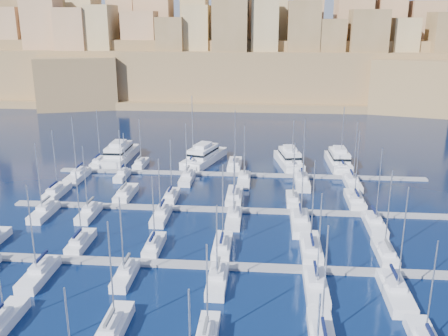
# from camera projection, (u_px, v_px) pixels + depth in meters

# --- Properties ---
(ground) EXTENTS (600.00, 600.00, 0.00)m
(ground) POSITION_uv_depth(u_px,v_px,m) (228.00, 233.00, 84.09)
(ground) COLOR black
(ground) RESTS_ON ground
(pontoon_mid_near) EXTENTS (84.00, 2.00, 0.40)m
(pontoon_mid_near) POSITION_uv_depth(u_px,v_px,m) (221.00, 266.00, 72.60)
(pontoon_mid_near) COLOR slate
(pontoon_mid_near) RESTS_ON ground
(pontoon_mid_far) EXTENTS (84.00, 2.00, 0.40)m
(pontoon_mid_far) POSITION_uv_depth(u_px,v_px,m) (232.00, 210.00, 93.56)
(pontoon_mid_far) COLOR slate
(pontoon_mid_far) RESTS_ON ground
(pontoon_far) EXTENTS (84.00, 2.00, 0.40)m
(pontoon_far) POSITION_uv_depth(u_px,v_px,m) (239.00, 174.00, 114.53)
(pontoon_far) COLOR slate
(pontoon_far) RESTS_ON ground
(sailboat_1) EXTENTS (2.63, 8.78, 12.58)m
(sailboat_1) POSITION_uv_depth(u_px,v_px,m) (2.00, 321.00, 58.53)
(sailboat_1) COLOR silver
(sailboat_1) RESTS_ON ground
(sailboat_2) EXTENTS (2.67, 8.90, 13.93)m
(sailboat_2) POSITION_uv_depth(u_px,v_px,m) (114.00, 327.00, 57.47)
(sailboat_2) COLOR silver
(sailboat_2) RESTS_ON ground
(sailboat_3) EXTENTS (2.32, 7.74, 11.98)m
(sailboat_3) POSITION_uv_depth(u_px,v_px,m) (207.00, 335.00, 56.03)
(sailboat_3) COLOR silver
(sailboat_3) RESTS_ON ground
(sailboat_13) EXTENTS (2.47, 8.22, 12.58)m
(sailboat_13) POSITION_uv_depth(u_px,v_px,m) (81.00, 242.00, 79.11)
(sailboat_13) COLOR silver
(sailboat_13) RESTS_ON ground
(sailboat_14) EXTENTS (2.35, 7.83, 12.20)m
(sailboat_14) POSITION_uv_depth(u_px,v_px,m) (154.00, 245.00, 77.95)
(sailboat_14) COLOR silver
(sailboat_14) RESTS_ON ground
(sailboat_15) EXTENTS (2.72, 9.07, 14.15)m
(sailboat_15) POSITION_uv_depth(u_px,v_px,m) (222.00, 246.00, 77.63)
(sailboat_15) COLOR silver
(sailboat_15) RESTS_ON ground
(sailboat_16) EXTENTS (3.07, 10.23, 14.89)m
(sailboat_16) POSITION_uv_depth(u_px,v_px,m) (311.00, 248.00, 77.04)
(sailboat_16) COLOR silver
(sailboat_16) RESTS_ON ground
(sailboat_17) EXTENTS (2.61, 8.69, 14.00)m
(sailboat_17) POSITION_uv_depth(u_px,v_px,m) (385.00, 253.00, 75.41)
(sailboat_17) COLOR silver
(sailboat_17) RESTS_ON ground
(sailboat_19) EXTENTS (2.75, 9.15, 14.23)m
(sailboat_19) POSITION_uv_depth(u_px,v_px,m) (39.00, 274.00, 69.31)
(sailboat_19) COLOR silver
(sailboat_19) RESTS_ON ground
(sailboat_20) EXTENTS (2.31, 7.70, 12.71)m
(sailboat_20) POSITION_uv_depth(u_px,v_px,m) (125.00, 275.00, 68.99)
(sailboat_20) COLOR silver
(sailboat_20) RESTS_ON ground
(sailboat_21) EXTENTS (2.56, 8.54, 12.18)m
(sailboat_21) POSITION_uv_depth(u_px,v_px,m) (217.00, 281.00, 67.54)
(sailboat_21) COLOR silver
(sailboat_21) RESTS_ON ground
(sailboat_22) EXTENTS (2.92, 9.75, 14.41)m
(sailboat_22) POSITION_uv_depth(u_px,v_px,m) (316.00, 287.00, 65.87)
(sailboat_22) COLOR silver
(sailboat_22) RESTS_ON ground
(sailboat_23) EXTENTS (3.11, 10.35, 15.67)m
(sailboat_23) POSITION_uv_depth(u_px,v_px,m) (395.00, 292.00, 64.74)
(sailboat_23) COLOR silver
(sailboat_23) RESTS_ON ground
(sailboat_24) EXTENTS (2.76, 9.21, 13.75)m
(sailboat_24) POSITION_uv_depth(u_px,v_px,m) (57.00, 192.00, 101.65)
(sailboat_24) COLOR silver
(sailboat_24) RESTS_ON ground
(sailboat_25) EXTENTS (2.87, 9.55, 13.42)m
(sailboat_25) POSITION_uv_depth(u_px,v_px,m) (126.00, 194.00, 100.61)
(sailboat_25) COLOR silver
(sailboat_25) RESTS_ON ground
(sailboat_26) EXTENTS (2.38, 7.95, 12.49)m
(sailboat_26) POSITION_uv_depth(u_px,v_px,m) (171.00, 196.00, 99.08)
(sailboat_26) COLOR silver
(sailboat_26) RESTS_ON ground
(sailboat_27) EXTENTS (3.03, 10.10, 14.65)m
(sailboat_27) POSITION_uv_depth(u_px,v_px,m) (234.00, 196.00, 99.04)
(sailboat_27) COLOR silver
(sailboat_27) RESTS_ON ground
(sailboat_28) EXTENTS (2.48, 8.25, 12.34)m
(sailboat_28) POSITION_uv_depth(u_px,v_px,m) (293.00, 200.00, 97.24)
(sailboat_28) COLOR silver
(sailboat_28) RESTS_ON ground
(sailboat_29) EXTENTS (2.98, 9.92, 14.73)m
(sailboat_29) POSITION_uv_depth(u_px,v_px,m) (355.00, 200.00, 97.01)
(sailboat_29) COLOR silver
(sailboat_29) RESTS_ON ground
(sailboat_30) EXTENTS (2.65, 8.85, 14.08)m
(sailboat_30) POSITION_uv_depth(u_px,v_px,m) (44.00, 212.00, 91.17)
(sailboat_30) COLOR silver
(sailboat_30) RESTS_ON ground
(sailboat_31) EXTENTS (2.50, 8.33, 13.71)m
(sailboat_31) POSITION_uv_depth(u_px,v_px,m) (89.00, 213.00, 90.73)
(sailboat_31) COLOR silver
(sailboat_31) RESTS_ON ground
(sailboat_32) EXTENTS (2.55, 8.51, 11.85)m
(sailboat_32) POSITION_uv_depth(u_px,v_px,m) (161.00, 216.00, 89.54)
(sailboat_32) COLOR silver
(sailboat_32) RESTS_ON ground
(sailboat_33) EXTENTS (2.56, 8.55, 12.89)m
(sailboat_33) POSITION_uv_depth(u_px,v_px,m) (234.00, 218.00, 88.43)
(sailboat_33) COLOR silver
(sailboat_33) RESTS_ON ground
(sailboat_34) EXTENTS (3.21, 10.69, 16.21)m
(sailboat_34) POSITION_uv_depth(u_px,v_px,m) (300.00, 222.00, 86.45)
(sailboat_34) COLOR silver
(sailboat_34) RESTS_ON ground
(sailboat_35) EXTENTS (2.84, 9.47, 14.66)m
(sailboat_35) POSITION_uv_depth(u_px,v_px,m) (374.00, 224.00, 85.98)
(sailboat_35) COLOR silver
(sailboat_35) RESTS_ON ground
(sailboat_36) EXTENTS (2.51, 8.36, 13.91)m
(sailboat_36) POSITION_uv_depth(u_px,v_px,m) (99.00, 162.00, 122.07)
(sailboat_36) COLOR silver
(sailboat_36) RESTS_ON ground
(sailboat_37) EXTENTS (2.35, 7.84, 11.94)m
(sailboat_37) POSITION_uv_depth(u_px,v_px,m) (141.00, 164.00, 120.97)
(sailboat_37) COLOR silver
(sailboat_37) RESTS_ON ground
(sailboat_38) EXTENTS (3.21, 10.71, 17.44)m
(sailboat_38) POSITION_uv_depth(u_px,v_px,m) (193.00, 163.00, 121.26)
(sailboat_38) COLOR silver
(sailboat_38) RESTS_ON ground
(sailboat_39) EXTENTS (3.04, 10.14, 14.27)m
(sailboat_39) POSITION_uv_depth(u_px,v_px,m) (235.00, 165.00, 120.15)
(sailboat_39) COLOR silver
(sailboat_39) RESTS_ON ground
(sailboat_40) EXTENTS (2.69, 8.98, 12.11)m
(sailboat_40) POSITION_uv_depth(u_px,v_px,m) (292.00, 167.00, 118.47)
(sailboat_40) COLOR silver
(sailboat_40) RESTS_ON ground
(sailboat_41) EXTENTS (3.01, 10.02, 15.34)m
(sailboat_41) POSITION_uv_depth(u_px,v_px,m) (341.00, 167.00, 118.00)
(sailboat_41) COLOR silver
(sailboat_41) RESTS_ON ground
(sailboat_42) EXTENTS (2.97, 9.92, 14.58)m
(sailboat_42) POSITION_uv_depth(u_px,v_px,m) (78.00, 176.00, 111.77)
(sailboat_42) COLOR silver
(sailboat_42) RESTS_ON ground
(sailboat_43) EXTENTS (2.18, 7.25, 11.55)m
(sailboat_43) POSITION_uv_depth(u_px,v_px,m) (122.00, 175.00, 112.22)
(sailboat_43) COLOR silver
(sailboat_43) RESTS_ON ground
(sailboat_44) EXTENTS (2.61, 8.71, 13.41)m
(sailboat_44) POSITION_uv_depth(u_px,v_px,m) (187.00, 178.00, 110.30)
(sailboat_44) COLOR silver
(sailboat_44) RESTS_ON ground
(sailboat_45) EXTENTS (2.63, 8.78, 13.18)m
(sailboat_45) POSITION_uv_depth(u_px,v_px,m) (244.00, 180.00, 109.22)
(sailboat_45) COLOR silver
(sailboat_45) RESTS_ON ground
(sailboat_46) EXTENTS (3.01, 10.04, 14.88)m
(sailboat_46) POSITION_uv_depth(u_px,v_px,m) (302.00, 182.00, 107.58)
(sailboat_46) COLOR silver
(sailboat_46) RESTS_ON ground
(sailboat_47) EXTENTS (2.94, 9.81, 14.54)m
(sailboat_47) POSITION_uv_depth(u_px,v_px,m) (352.00, 183.00, 106.81)
(sailboat_47) COLOR silver
(sailboat_47) RESTS_ON ground
(motor_yacht_a) EXTENTS (5.48, 18.07, 5.25)m
(motor_yacht_a) POSITION_uv_depth(u_px,v_px,m) (119.00, 153.00, 126.34)
(motor_yacht_a) COLOR silver
(motor_yacht_a) RESTS_ON ground
(motor_yacht_b) EXTENTS (10.15, 18.32, 5.25)m
(motor_yacht_b) POSITION_uv_depth(u_px,v_px,m) (204.00, 156.00, 124.33)
(motor_yacht_b) COLOR silver
(motor_yacht_b) RESTS_ON ground
(motor_yacht_c) EXTENTS (7.20, 15.65, 5.25)m
(motor_yacht_c) POSITION_uv_depth(u_px,v_px,m) (289.00, 159.00, 121.44)
(motor_yacht_c) COLOR silver
(motor_yacht_c) RESTS_ON ground
(motor_yacht_d) EXTENTS (5.19, 15.63, 5.25)m
(motor_yacht_d) POSITION_uv_depth(u_px,v_px,m) (339.00, 160.00, 120.63)
(motor_yacht_d) COLOR silver
(motor_yacht_d) RESTS_ON ground
(fortified_city) EXTENTS (460.00, 108.95, 59.52)m
(fortified_city) POSITION_uv_depth(u_px,v_px,m) (254.00, 62.00, 227.75)
(fortified_city) COLOR brown
(fortified_city) RESTS_ON ground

